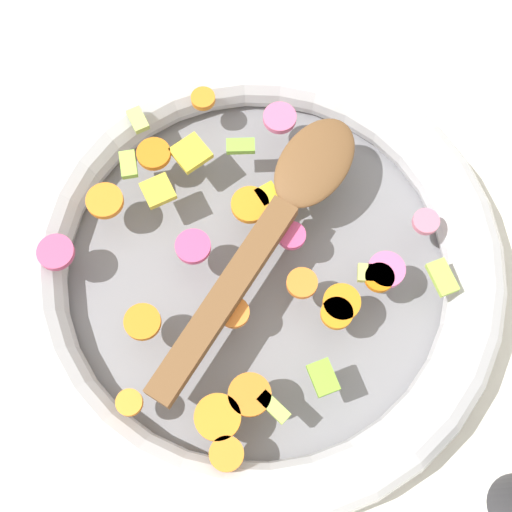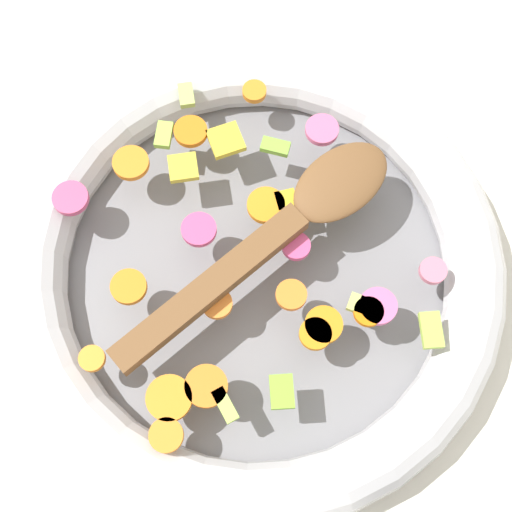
# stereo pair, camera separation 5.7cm
# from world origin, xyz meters

# --- Properties ---
(ground_plane) EXTENTS (4.00, 4.00, 0.00)m
(ground_plane) POSITION_xyz_m (0.00, 0.00, 0.00)
(ground_plane) COLOR silver
(skillet) EXTENTS (0.41, 0.41, 0.05)m
(skillet) POSITION_xyz_m (0.00, 0.00, 0.02)
(skillet) COLOR slate
(skillet) RESTS_ON ground_plane
(chopped_vegetables) EXTENTS (0.33, 0.32, 0.01)m
(chopped_vegetables) POSITION_xyz_m (-0.01, -0.00, 0.05)
(chopped_vegetables) COLOR orange
(chopped_vegetables) RESTS_ON skillet
(wooden_spoon) EXTENTS (0.23, 0.21, 0.01)m
(wooden_spoon) POSITION_xyz_m (0.02, 0.02, 0.06)
(wooden_spoon) COLOR brown
(wooden_spoon) RESTS_ON chopped_vegetables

